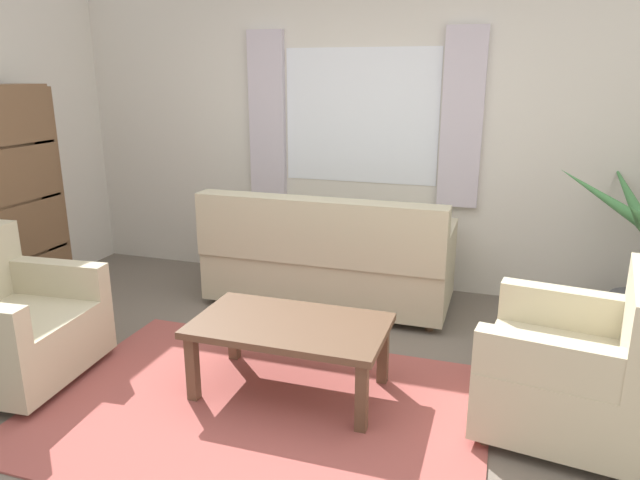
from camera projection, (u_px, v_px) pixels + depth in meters
name	position (u px, v px, depth m)	size (l,w,h in m)	color
ground_plane	(258.00, 409.00, 3.23)	(6.24, 6.24, 0.00)	#6B6056
wall_back	(362.00, 134.00, 4.93)	(5.32, 0.12, 2.60)	silver
window_with_curtains	(360.00, 117.00, 4.82)	(1.98, 0.07, 1.40)	white
area_rug	(258.00, 409.00, 3.23)	(2.47, 1.73, 0.01)	#9E4C47
couch	(327.00, 261.00, 4.59)	(1.90, 0.82, 0.92)	#BCB293
armchair_left	(4.00, 324.00, 3.48)	(0.88, 0.90, 0.88)	#BCB293
armchair_right	(579.00, 368.00, 2.96)	(0.93, 0.95, 0.88)	#BCB293
coffee_table	(290.00, 332.00, 3.31)	(1.10, 0.64, 0.44)	brown
bookshelf	(10.00, 200.00, 4.37)	(0.30, 0.94, 1.72)	brown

